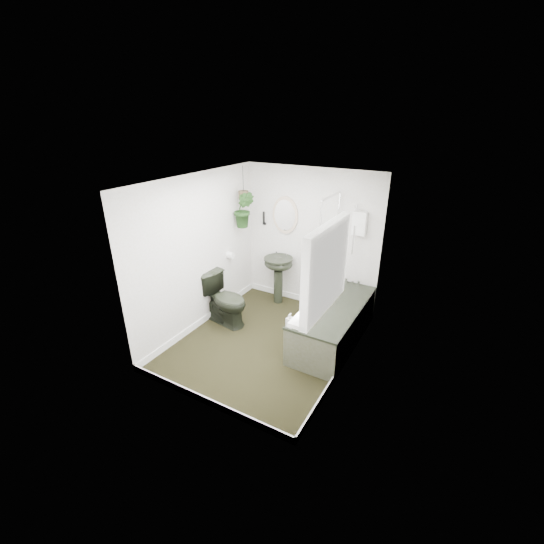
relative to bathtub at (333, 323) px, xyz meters
The scene contains 22 objects.
floor 0.99m from the bathtub, 147.99° to the right, with size 2.30×2.80×0.02m, color #2A2A13.
ceiling 2.23m from the bathtub, 147.99° to the right, with size 2.30×2.80×0.02m, color white.
wall_back 1.49m from the bathtub, 131.32° to the left, with size 2.30×0.02×2.30m, color silver.
wall_front 2.24m from the bathtub, 112.73° to the right, with size 2.30×0.02×2.30m, color silver.
wall_left 2.20m from the bathtub, 165.69° to the right, with size 0.02×2.80×2.30m, color silver.
wall_right 1.06m from the bathtub, 54.25° to the right, with size 0.02×2.80×2.30m, color silver.
skirting 0.97m from the bathtub, 147.99° to the right, with size 2.30×2.80×0.10m, color white.
bathtub is the anchor object (origin of this frame).
bath_screen 1.15m from the bathtub, 123.96° to the left, with size 0.04×0.72×1.40m, color silver, non-canonical shape.
shower_box 1.51m from the bathtub, 90.00° to the left, with size 0.20×0.10×0.35m, color white.
oval_mirror 1.95m from the bathtub, 145.16° to the left, with size 0.46×0.03×0.62m, color #C3AB91.
wall_sconce 2.17m from the bathtub, 152.47° to the left, with size 0.04×0.04×0.22m, color black.
toilet_roll_holder 2.01m from the bathtub, behind, with size 0.11×0.11×0.11m, color white.
window_recess 1.84m from the bathtub, 76.41° to the right, with size 0.08×1.00×0.90m, color white.
window_sill 1.54m from the bathtub, 79.61° to the right, with size 0.18×1.00×0.04m, color white.
window_blinds 1.83m from the bathtub, 78.46° to the right, with size 0.01×0.86×0.76m, color white.
toilet 1.69m from the bathtub, 168.76° to the right, with size 0.45×0.78×0.80m, color black.
pedestal_sink 1.42m from the bathtub, 152.29° to the left, with size 0.49×0.41×0.83m, color black, non-canonical shape.
sill_plant 1.44m from the bathtub, 77.45° to the right, with size 0.19×0.17×0.21m, color black.
hanging_plant 2.26m from the bathtub, 165.74° to the left, with size 0.32×0.26×0.59m, color black.
soap_bottle 0.92m from the bathtub, 110.16° to the right, with size 0.08×0.09×0.19m, color black.
hanging_pot 2.41m from the bathtub, 165.74° to the left, with size 0.16×0.16×0.12m, color #483B28.
Camera 1 is at (2.24, -3.78, 3.04)m, focal length 24.00 mm.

